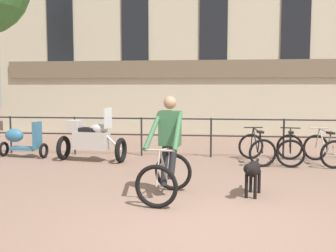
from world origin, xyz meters
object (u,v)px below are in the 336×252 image
Objects in this scene: parked_bicycle_mid_right at (325,150)px; cyclist_with_bike at (167,152)px; parked_motorcycle at (91,139)px; parked_bicycle_mid_left at (290,149)px; parked_bicycle_near_lamp at (257,148)px; dog at (253,170)px; parked_scooter at (22,140)px.

cyclist_with_bike is at bearing 35.08° from parked_bicycle_mid_right.
cyclist_with_bike reaches higher than parked_motorcycle.
parked_bicycle_mid_left and parked_bicycle_mid_right have the same top height.
parked_bicycle_mid_left is (0.80, -0.00, -0.00)m from parked_bicycle_near_lamp.
parked_motorcycle is 4.92m from parked_bicycle_mid_left.
parked_motorcycle reaches higher than parked_bicycle_mid_right.
parked_scooter is at bearing 166.85° from dog.
parked_scooter reaches higher than parked_bicycle_mid_left.
parked_bicycle_mid_left is 0.91× the size of parked_scooter.
parked_bicycle_mid_left is at bearing -83.78° from parked_scooter.
parked_motorcycle reaches higher than dog.
cyclist_with_bike reaches higher than dog.
dog is 0.81× the size of parked_bicycle_near_lamp.
parked_bicycle_near_lamp and parked_bicycle_mid_right have the same top height.
parked_bicycle_near_lamp is at bearing 9.02° from parked_bicycle_mid_left.
parked_scooter is (-6.12, 0.06, 0.10)m from parked_bicycle_near_lamp.
parked_scooter is (-6.92, 0.06, 0.10)m from parked_bicycle_mid_left.
parked_scooter is (-7.73, 0.06, 0.10)m from parked_bicycle_mid_right.
parked_motorcycle is at bearing -5.83° from parked_bicycle_near_lamp.
parked_bicycle_mid_right is (5.72, 0.28, -0.20)m from parked_motorcycle.
dog is 6.54m from parked_scooter.
cyclist_with_bike is 4.20m from parked_bicycle_mid_left.
cyclist_with_bike reaches higher than parked_scooter.
parked_motorcycle is at bearing 158.62° from dog.
parked_bicycle_mid_right is at bearing -83.73° from parked_scooter.
parked_bicycle_mid_left is 6.92m from parked_scooter.
cyclist_with_bike is at bearing 60.30° from parked_bicycle_mid_left.
parked_bicycle_near_lamp is 0.80m from parked_bicycle_mid_left.
parked_bicycle_mid_left is at bearing 58.75° from cyclist_with_bike.
parked_bicycle_near_lamp is 1.01× the size of parked_bicycle_mid_right.
dog is 4.66m from parked_motorcycle.
parked_bicycle_mid_left is at bearing -79.10° from parked_motorcycle.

